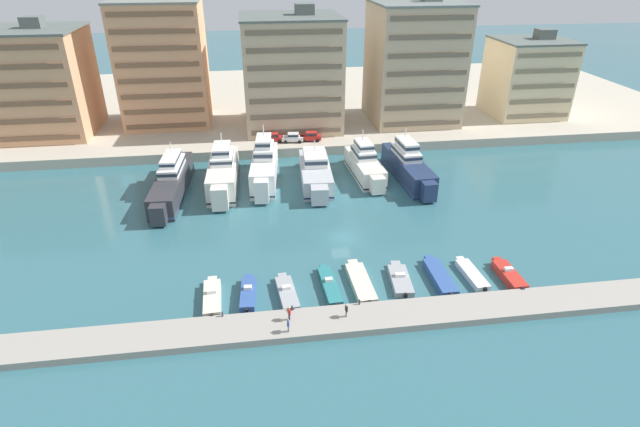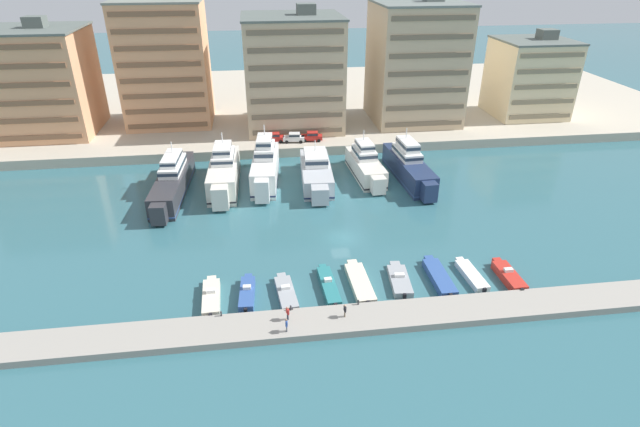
% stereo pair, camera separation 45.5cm
% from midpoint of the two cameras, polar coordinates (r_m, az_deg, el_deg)
% --- Properties ---
extents(ground_plane, '(400.00, 400.00, 0.00)m').
position_cam_midpoint_polar(ground_plane, '(68.32, 2.61, -2.78)').
color(ground_plane, '#336670').
extents(quay_promenade, '(180.00, 70.00, 1.80)m').
position_cam_midpoint_polar(quay_promenade, '(128.40, -2.48, 12.61)').
color(quay_promenade, '#BCB29E').
rests_on(quay_promenade, ground).
extents(pier_dock, '(120.00, 4.45, 0.82)m').
position_cam_midpoint_polar(pier_dock, '(54.08, 5.84, -11.86)').
color(pier_dock, '#9E998E').
rests_on(pier_dock, ground).
extents(yacht_charcoal_far_left, '(5.10, 22.43, 7.73)m').
position_cam_midpoint_polar(yacht_charcoal_far_left, '(83.15, -16.36, 3.64)').
color(yacht_charcoal_far_left, '#333338').
rests_on(yacht_charcoal_far_left, ground).
extents(yacht_ivory_left, '(4.92, 18.88, 8.51)m').
position_cam_midpoint_polar(yacht_ivory_left, '(83.48, -10.77, 4.66)').
color(yacht_ivory_left, silver).
rests_on(yacht_ivory_left, ground).
extents(yacht_white_mid_left, '(5.42, 18.28, 9.20)m').
position_cam_midpoint_polar(yacht_white_mid_left, '(84.30, -6.13, 5.40)').
color(yacht_white_mid_left, white).
rests_on(yacht_white_mid_left, ground).
extents(yacht_silver_center_left, '(5.63, 18.15, 6.63)m').
position_cam_midpoint_polar(yacht_silver_center_left, '(83.67, -0.28, 4.78)').
color(yacht_silver_center_left, silver).
rests_on(yacht_silver_center_left, ground).
extents(yacht_ivory_center, '(4.84, 16.20, 7.69)m').
position_cam_midpoint_polar(yacht_ivory_center, '(86.41, 5.39, 5.58)').
color(yacht_ivory_center, silver).
rests_on(yacht_ivory_center, ground).
extents(yacht_navy_center_right, '(5.01, 19.82, 8.26)m').
position_cam_midpoint_polar(yacht_navy_center_right, '(86.33, 10.27, 5.37)').
color(yacht_navy_center_right, navy).
rests_on(yacht_navy_center_right, ground).
extents(motorboat_cream_far_left, '(2.15, 7.26, 1.41)m').
position_cam_midpoint_polar(motorboat_cream_far_left, '(57.74, -12.09, -9.34)').
color(motorboat_cream_far_left, beige).
rests_on(motorboat_cream_far_left, ground).
extents(motorboat_blue_left, '(1.91, 6.69, 1.44)m').
position_cam_midpoint_polar(motorboat_blue_left, '(57.50, -8.09, -9.06)').
color(motorboat_blue_left, '#33569E').
rests_on(motorboat_blue_left, ground).
extents(motorboat_grey_mid_left, '(2.45, 7.13, 1.29)m').
position_cam_midpoint_polar(motorboat_grey_mid_left, '(57.30, -3.68, -9.06)').
color(motorboat_grey_mid_left, '#9EA3A8').
rests_on(motorboat_grey_mid_left, ground).
extents(motorboat_teal_center_left, '(1.95, 8.11, 1.19)m').
position_cam_midpoint_polar(motorboat_teal_center_left, '(58.38, 1.21, -8.25)').
color(motorboat_teal_center_left, teal).
rests_on(motorboat_teal_center_left, ground).
extents(motorboat_cream_center, '(2.41, 8.72, 0.85)m').
position_cam_midpoint_polar(motorboat_cream_center, '(59.13, 4.77, -7.85)').
color(motorboat_cream_center, beige).
rests_on(motorboat_cream_center, ground).
extents(motorboat_grey_center_right, '(2.72, 7.04, 1.11)m').
position_cam_midpoint_polar(motorboat_grey_center_right, '(60.13, 9.28, -7.49)').
color(motorboat_grey_center_right, '#9EA3A8').
rests_on(motorboat_grey_center_right, ground).
extents(motorboat_blue_mid_right, '(2.01, 8.21, 0.90)m').
position_cam_midpoint_polar(motorboat_blue_mid_right, '(61.44, 13.64, -7.06)').
color(motorboat_blue_mid_right, '#33569E').
rests_on(motorboat_blue_mid_right, ground).
extents(motorboat_white_right, '(2.07, 7.03, 0.83)m').
position_cam_midpoint_polar(motorboat_white_right, '(62.93, 17.09, -6.73)').
color(motorboat_white_right, white).
rests_on(motorboat_white_right, ground).
extents(motorboat_red_far_right, '(1.93, 6.74, 1.40)m').
position_cam_midpoint_polar(motorboat_red_far_right, '(63.96, 20.92, -6.67)').
color(motorboat_red_far_right, red).
rests_on(motorboat_red_far_right, ground).
extents(car_red_far_left, '(4.13, 1.98, 1.80)m').
position_cam_midpoint_polar(car_red_far_left, '(97.73, -5.18, 8.68)').
color(car_red_far_left, red).
rests_on(car_red_far_left, quay_promenade).
extents(car_white_left, '(4.25, 2.26, 1.80)m').
position_cam_midpoint_polar(car_white_left, '(97.46, -2.85, 8.70)').
color(car_white_left, white).
rests_on(car_white_left, quay_promenade).
extents(car_red_mid_left, '(4.25, 2.23, 1.80)m').
position_cam_midpoint_polar(car_red_mid_left, '(98.00, -0.78, 8.85)').
color(car_red_mid_left, red).
rests_on(car_red_mid_left, quay_promenade).
extents(apartment_block_far_left, '(22.10, 17.82, 22.13)m').
position_cam_midpoint_polar(apartment_block_far_left, '(115.39, -29.92, 12.90)').
color(apartment_block_far_left, tan).
rests_on(apartment_block_far_left, quay_promenade).
extents(apartment_block_left, '(17.33, 14.73, 26.55)m').
position_cam_midpoint_polar(apartment_block_left, '(111.28, -17.12, 16.06)').
color(apartment_block_left, tan).
rests_on(apartment_block_left, quay_promenade).
extents(apartment_block_mid_left, '(19.47, 17.98, 23.92)m').
position_cam_midpoint_polar(apartment_block_mid_left, '(105.03, -2.99, 15.81)').
color(apartment_block_mid_left, '#C6AD89').
rests_on(apartment_block_mid_left, quay_promenade).
extents(apartment_block_center_left, '(17.83, 17.94, 25.93)m').
position_cam_midpoint_polar(apartment_block_center_left, '(110.73, 10.95, 16.53)').
color(apartment_block_center_left, '#C6AD89').
rests_on(apartment_block_center_left, quay_promenade).
extents(apartment_block_center, '(15.24, 14.60, 18.19)m').
position_cam_midpoint_polar(apartment_block_center, '(122.36, 22.88, 14.12)').
color(apartment_block_center, beige).
rests_on(apartment_block_center, quay_promenade).
extents(pedestrian_near_edge, '(0.35, 0.59, 1.62)m').
position_cam_midpoint_polar(pedestrian_near_edge, '(52.57, -3.47, -11.17)').
color(pedestrian_near_edge, '#282D3D').
rests_on(pedestrian_near_edge, pier_dock).
extents(pedestrian_mid_deck, '(0.24, 0.60, 1.54)m').
position_cam_midpoint_polar(pedestrian_mid_deck, '(52.93, 3.12, -10.91)').
color(pedestrian_mid_deck, '#7A6B56').
rests_on(pedestrian_mid_deck, pier_dock).
extents(pedestrian_far_side, '(0.25, 0.61, 1.57)m').
position_cam_midpoint_polar(pedestrian_far_side, '(51.18, -3.58, -12.50)').
color(pedestrian_far_side, '#4C515B').
rests_on(pedestrian_far_side, pier_dock).
extents(bollard_west, '(0.20, 0.20, 0.61)m').
position_cam_midpoint_polar(bollard_west, '(54.27, -11.00, -11.14)').
color(bollard_west, '#2D2D33').
rests_on(bollard_west, pier_dock).
extents(bollard_west_mid, '(0.20, 0.20, 0.61)m').
position_cam_midpoint_polar(bollard_west_mid, '(54.13, -3.11, -10.68)').
color(bollard_west_mid, '#2D2D33').
rests_on(bollard_west_mid, pier_dock).
extents(bollard_east_mid, '(0.20, 0.20, 0.61)m').
position_cam_midpoint_polar(bollard_east_mid, '(54.97, 4.64, -10.04)').
color(bollard_east_mid, '#2D2D33').
rests_on(bollard_east_mid, pier_dock).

